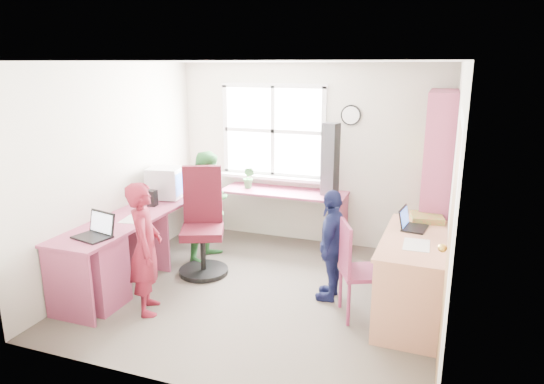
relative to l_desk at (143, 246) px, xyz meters
The scene contains 19 objects.
room 1.57m from the l_desk, 16.12° to the left, with size 3.64×3.44×2.44m.
l_desk is the anchor object (origin of this frame).
right_desk 2.87m from the l_desk, ahead, with size 0.68×1.40×0.80m.
bookshelf 3.35m from the l_desk, 26.43° to the left, with size 0.30×1.02×2.10m.
swivel_chair 0.72m from the l_desk, 52.04° to the left, with size 0.75×0.75×1.24m.
wooden_chair 2.32m from the l_desk, ahead, with size 0.54×0.54×0.95m.
crt_monitor 1.02m from the l_desk, 104.03° to the left, with size 0.45×0.41×0.39m.
laptop_left 0.68m from the l_desk, 101.08° to the right, with size 0.40×0.36×0.24m.
laptop_right 2.84m from the l_desk, 11.70° to the left, with size 0.29×0.33×0.21m.
speaker_a 0.67m from the l_desk, 109.83° to the left, with size 0.10×0.10×0.19m.
speaker_b 1.14m from the l_desk, 98.64° to the left, with size 0.12×0.12×0.19m.
cd_tower 2.51m from the l_desk, 45.93° to the left, with size 0.22×0.21×0.92m.
game_box 3.05m from the l_desk, 16.91° to the left, with size 0.36×0.36×0.06m.
paper_a 0.31m from the l_desk, behind, with size 0.25×0.33×0.00m.
paper_b 2.87m from the l_desk, ahead, with size 0.24×0.33×0.00m.
potted_plant 1.82m from the l_desk, 71.34° to the left, with size 0.16×0.13×0.29m, color #307A36.
person_red 0.64m from the l_desk, 52.12° to the right, with size 0.48×0.31×1.31m, color maroon.
person_green 1.04m from the l_desk, 70.31° to the left, with size 0.66×0.52×1.36m, color #33803A.
person_navy 2.05m from the l_desk, 11.42° to the left, with size 0.68×0.29×1.17m, color #151A43.
Camera 1 is at (1.69, -4.47, 2.38)m, focal length 32.00 mm.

